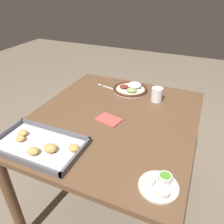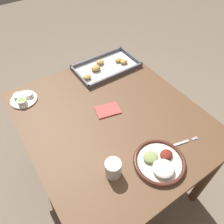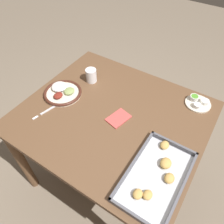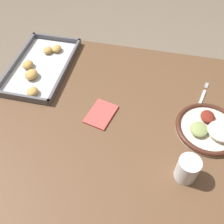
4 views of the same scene
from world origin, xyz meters
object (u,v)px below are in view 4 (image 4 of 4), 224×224
object	(u,v)px
napkin	(101,114)
fork	(201,99)
dinner_plate	(210,128)
baking_tray	(40,66)
drinking_cup	(187,169)

from	to	relation	value
napkin	fork	bearing A→B (deg)	-66.53
dinner_plate	baking_tray	distance (m)	0.79
fork	baking_tray	xyz separation A→B (m)	(0.04, 0.74, 0.01)
dinner_plate	baking_tray	xyz separation A→B (m)	(0.20, 0.77, -0.00)
baking_tray	drinking_cup	xyz separation A→B (m)	(-0.40, -0.68, 0.03)
dinner_plate	drinking_cup	xyz separation A→B (m)	(-0.21, 0.08, 0.03)
drinking_cup	napkin	bearing A→B (deg)	60.20
dinner_plate	baking_tray	world-z (taller)	dinner_plate
dinner_plate	baking_tray	size ratio (longest dim) A/B	0.57
dinner_plate	fork	size ratio (longest dim) A/B	1.26
fork	baking_tray	distance (m)	0.74
fork	napkin	world-z (taller)	napkin
dinner_plate	napkin	world-z (taller)	dinner_plate
fork	drinking_cup	distance (m)	0.37
dinner_plate	drinking_cup	bearing A→B (deg)	158.65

